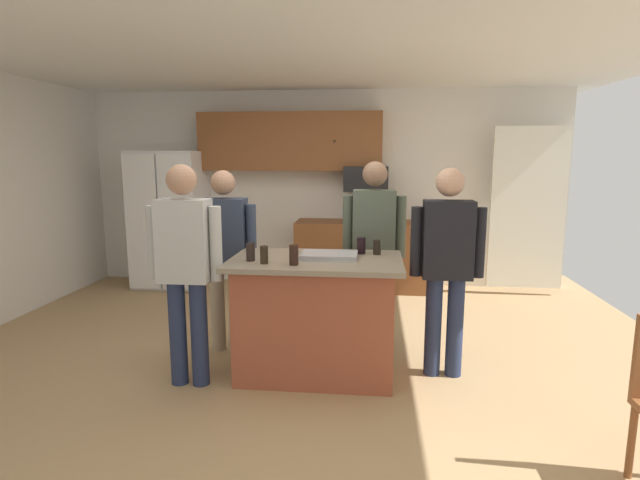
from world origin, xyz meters
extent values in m
plane|color=tan|center=(0.00, 0.00, 0.00)|extent=(7.04, 7.04, 0.00)
plane|color=white|center=(0.00, 0.00, 2.60)|extent=(7.04, 7.04, 0.00)
cube|color=white|center=(0.00, 2.80, 1.30)|extent=(6.40, 0.10, 2.60)
cube|color=white|center=(2.60, 2.40, 1.10)|extent=(0.90, 0.06, 2.00)
cube|color=brown|center=(-0.40, 2.60, 1.92)|extent=(2.40, 0.35, 0.75)
sphere|color=#4C3823|center=(0.20, 2.41, 1.93)|extent=(0.04, 0.04, 0.04)
cube|color=brown|center=(0.60, 2.48, 0.45)|extent=(1.80, 0.60, 0.90)
sphere|color=#4C3823|center=(1.05, 2.17, 0.45)|extent=(0.04, 0.04, 0.04)
cube|color=white|center=(-2.00, 2.40, 0.90)|extent=(0.90, 0.70, 1.80)
cube|color=white|center=(-2.23, 2.03, 0.90)|extent=(0.43, 0.04, 1.72)
cube|color=white|center=(-1.77, 2.03, 0.90)|extent=(0.43, 0.04, 1.72)
cylinder|color=#B2B2B7|center=(-2.00, 2.00, 0.99)|extent=(0.02, 0.02, 0.35)
cube|color=black|center=(0.60, 2.50, 1.45)|extent=(0.56, 0.40, 0.32)
cube|color=#9E4C33|center=(0.26, -0.19, 0.46)|extent=(1.21, 0.70, 0.91)
cube|color=gray|center=(0.26, -0.19, 0.93)|extent=(1.35, 0.84, 0.04)
cylinder|color=#232D4C|center=(0.62, 0.50, 0.41)|extent=(0.13, 0.13, 0.83)
cylinder|color=#232D4C|center=(0.79, 0.50, 0.41)|extent=(0.13, 0.13, 0.83)
cube|color=#4C5647|center=(0.71, 0.50, 1.14)|extent=(0.38, 0.22, 0.62)
sphere|color=#8C664C|center=(0.71, 0.50, 1.59)|extent=(0.22, 0.22, 0.22)
cylinder|color=#4C5647|center=(0.47, 0.50, 1.12)|extent=(0.09, 0.09, 0.56)
cylinder|color=#4C5647|center=(0.95, 0.50, 1.12)|extent=(0.09, 0.09, 0.56)
cylinder|color=#232D4C|center=(1.19, -0.10, 0.40)|extent=(0.13, 0.13, 0.81)
cylinder|color=#232D4C|center=(1.36, -0.10, 0.40)|extent=(0.13, 0.13, 0.81)
cube|color=black|center=(1.28, -0.10, 1.11)|extent=(0.38, 0.22, 0.60)
sphere|color=tan|center=(1.28, -0.10, 1.55)|extent=(0.22, 0.22, 0.22)
cylinder|color=black|center=(1.04, -0.10, 1.09)|extent=(0.09, 0.09, 0.54)
cylinder|color=black|center=(1.52, -0.10, 1.09)|extent=(0.09, 0.09, 0.54)
cylinder|color=#232D4C|center=(-0.77, -0.48, 0.41)|extent=(0.13, 0.13, 0.82)
cylinder|color=#232D4C|center=(-0.60, -0.48, 0.41)|extent=(0.13, 0.13, 0.82)
cube|color=#B7B7B2|center=(-0.69, -0.48, 1.13)|extent=(0.38, 0.22, 0.62)
sphere|color=tan|center=(-0.69, -0.48, 1.58)|extent=(0.22, 0.22, 0.22)
cylinder|color=#B7B7B2|center=(-0.93, -0.48, 1.11)|extent=(0.09, 0.09, 0.55)
cylinder|color=#B7B7B2|center=(-0.45, -0.48, 1.11)|extent=(0.09, 0.09, 0.55)
cylinder|color=tan|center=(-0.68, 0.23, 0.39)|extent=(0.13, 0.13, 0.79)
cylinder|color=tan|center=(-0.51, 0.23, 0.39)|extent=(0.13, 0.13, 0.79)
cube|color=#2D384C|center=(-0.60, 0.23, 1.09)|extent=(0.38, 0.22, 0.59)
sphere|color=tan|center=(-0.60, 0.23, 1.52)|extent=(0.21, 0.21, 0.21)
cylinder|color=#2D384C|center=(-0.84, 0.23, 1.06)|extent=(0.09, 0.09, 0.53)
cylinder|color=#2D384C|center=(-0.36, 0.23, 1.06)|extent=(0.09, 0.09, 0.53)
cylinder|color=black|center=(-0.11, -0.40, 1.02)|extent=(0.06, 0.06, 0.13)
cylinder|color=black|center=(0.74, 0.04, 1.01)|extent=(0.06, 0.06, 0.12)
cylinder|color=black|center=(0.12, -0.43, 1.03)|extent=(0.07, 0.07, 0.15)
cylinder|color=black|center=(0.61, 0.06, 1.02)|extent=(0.08, 0.08, 0.14)
cylinder|color=black|center=(-0.23, -0.32, 1.02)|extent=(0.07, 0.07, 0.14)
cube|color=#B7B7BC|center=(0.36, -0.15, 0.96)|extent=(0.44, 0.30, 0.02)
cube|color=#A8A8AD|center=(0.36, -0.15, 0.98)|extent=(0.44, 0.30, 0.02)
cylinder|color=brown|center=(2.12, -1.33, 0.23)|extent=(0.04, 0.04, 0.45)
camera|label=1|loc=(0.70, -4.00, 1.76)|focal=28.08mm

